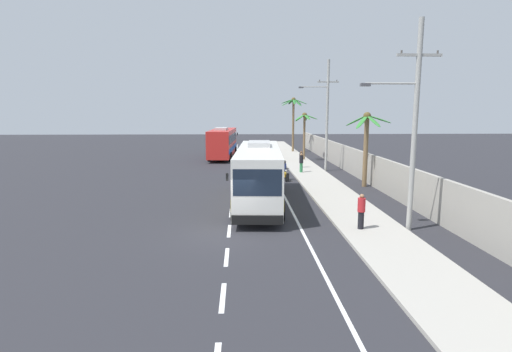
# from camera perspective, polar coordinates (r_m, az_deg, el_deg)

# --- Properties ---
(ground_plane) EXTENTS (160.00, 160.00, 0.00)m
(ground_plane) POSITION_cam_1_polar(r_m,az_deg,el_deg) (18.69, -3.89, -8.35)
(ground_plane) COLOR #28282D
(sidewalk_kerb) EXTENTS (3.20, 90.00, 0.14)m
(sidewalk_kerb) POSITION_cam_1_polar(r_m,az_deg,el_deg) (29.03, 10.25, -1.96)
(sidewalk_kerb) COLOR #A8A399
(sidewalk_kerb) RESTS_ON ground
(lane_markings) EXTENTS (3.62, 71.00, 0.01)m
(lane_markings) POSITION_cam_1_polar(r_m,az_deg,el_deg) (33.07, 0.43, -0.56)
(lane_markings) COLOR white
(lane_markings) RESTS_ON ground
(boundary_wall) EXTENTS (0.24, 60.00, 2.34)m
(boundary_wall) POSITION_cam_1_polar(r_m,az_deg,el_deg) (33.64, 15.18, 1.29)
(boundary_wall) COLOR #9E998E
(boundary_wall) RESTS_ON ground
(coach_bus_foreground) EXTENTS (3.41, 12.17, 3.69)m
(coach_bus_foreground) POSITION_cam_1_polar(r_m,az_deg,el_deg) (24.53, 0.40, 0.53)
(coach_bus_foreground) COLOR silver
(coach_bus_foreground) RESTS_ON ground
(coach_bus_far_lane) EXTENTS (3.40, 11.41, 3.71)m
(coach_bus_far_lane) POSITION_cam_1_polar(r_m,az_deg,el_deg) (48.58, -4.76, 4.84)
(coach_bus_far_lane) COLOR red
(coach_bus_far_lane) RESTS_ON ground
(motorcycle_beside_bus) EXTENTS (0.56, 1.96, 1.63)m
(motorcycle_beside_bus) POSITION_cam_1_polar(r_m,az_deg,el_deg) (32.95, 4.10, 0.53)
(motorcycle_beside_bus) COLOR black
(motorcycle_beside_bus) RESTS_ON ground
(pedestrian_near_kerb) EXTENTS (0.36, 0.36, 1.73)m
(pedestrian_near_kerb) POSITION_cam_1_polar(r_m,az_deg,el_deg) (36.47, 6.45, 1.96)
(pedestrian_near_kerb) COLOR #2D7A47
(pedestrian_near_kerb) RESTS_ON sidewalk_kerb
(pedestrian_midwalk) EXTENTS (0.36, 0.36, 1.68)m
(pedestrian_midwalk) POSITION_cam_1_polar(r_m,az_deg,el_deg) (19.51, 14.74, -4.79)
(pedestrian_midwalk) COLOR black
(pedestrian_midwalk) RESTS_ON sidewalk_kerb
(pedestrian_far_walk) EXTENTS (0.36, 0.36, 1.62)m
(pedestrian_far_walk) POSITION_cam_1_polar(r_m,az_deg,el_deg) (39.57, 6.43, 2.43)
(pedestrian_far_walk) COLOR #75388E
(pedestrian_far_walk) RESTS_ON sidewalk_kerb
(utility_pole_nearest) EXTENTS (3.64, 0.24, 9.73)m
(utility_pole_nearest) POSITION_cam_1_polar(r_m,az_deg,el_deg) (19.92, 21.45, 7.16)
(utility_pole_nearest) COLOR #9E9E99
(utility_pole_nearest) RESTS_ON ground
(utility_pole_mid) EXTENTS (3.71, 0.24, 10.29)m
(utility_pole_mid) POSITION_cam_1_polar(r_m,az_deg,el_deg) (38.29, 9.96, 8.80)
(utility_pole_mid) COLOR #9E9E99
(utility_pole_mid) RESTS_ON ground
(palm_nearest) EXTENTS (2.73, 2.87, 5.45)m
(palm_nearest) POSITION_cam_1_polar(r_m,az_deg,el_deg) (46.04, 6.90, 7.19)
(palm_nearest) COLOR brown
(palm_nearest) RESTS_ON ground
(palm_second) EXTENTS (3.53, 3.63, 7.43)m
(palm_second) POSITION_cam_1_polar(r_m,az_deg,el_deg) (55.19, 5.34, 8.97)
(palm_second) COLOR brown
(palm_second) RESTS_ON ground
(palm_third) EXTENTS (3.20, 3.38, 5.56)m
(palm_third) POSITION_cam_1_polar(r_m,az_deg,el_deg) (30.87, 15.43, 5.49)
(palm_third) COLOR brown
(palm_third) RESTS_ON ground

